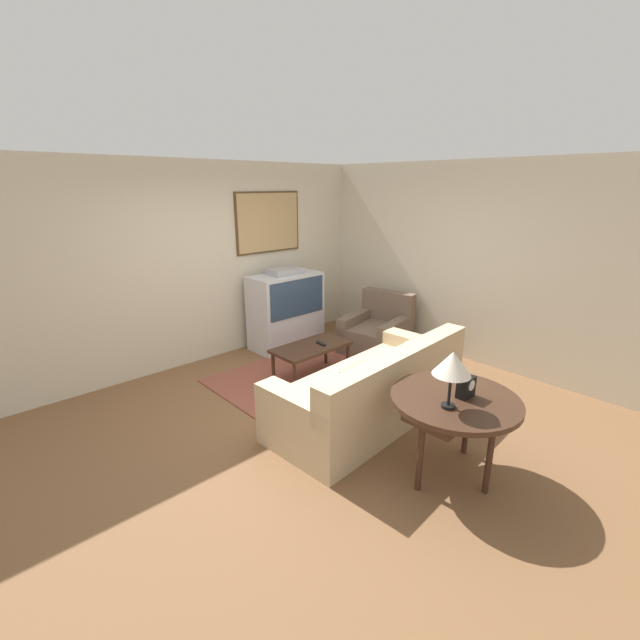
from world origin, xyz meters
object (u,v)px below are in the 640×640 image
tv (286,310)px  armchair (377,332)px  coffee_table (311,349)px  table_lamp (452,364)px  couch (373,392)px  mantel_clock (466,387)px  console_table (455,405)px

tv → armchair: tv is taller
coffee_table → table_lamp: 2.44m
couch → table_lamp: bearing=66.3°
armchair → mantel_clock: 2.96m
couch → coffee_table: 1.18m
coffee_table → mantel_clock: 2.32m
armchair → mantel_clock: mantel_clock is taller
tv → coffee_table: 1.26m
armchair → coffee_table: armchair is taller
console_table → tv: bearing=75.0°
tv → mantel_clock: (-0.83, -3.40, 0.24)m
coffee_table → tv: bearing=66.1°
coffee_table → console_table: bearing=-100.1°
couch → table_lamp: (-0.41, -1.09, 0.78)m
couch → armchair: (1.58, 1.25, -0.04)m
armchair → mantel_clock: bearing=-48.2°
tv → table_lamp: tv is taller
coffee_table → table_lamp: table_lamp is taller
armchair → table_lamp: table_lamp is taller
armchair → coffee_table: size_ratio=1.07×
coffee_table → mantel_clock: mantel_clock is taller
mantel_clock → console_table: bearing=147.2°
couch → armchair: 2.01m
mantel_clock → tv: bearing=76.2°
armchair → table_lamp: 3.18m
tv → console_table: bearing=-105.0°
couch → console_table: couch is taller
table_lamp → console_table: bearing=12.5°
couch → mantel_clock: size_ratio=13.53×
coffee_table → table_lamp: bearing=-104.6°
couch → coffee_table: bearing=-102.1°
couch → armchair: couch is taller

